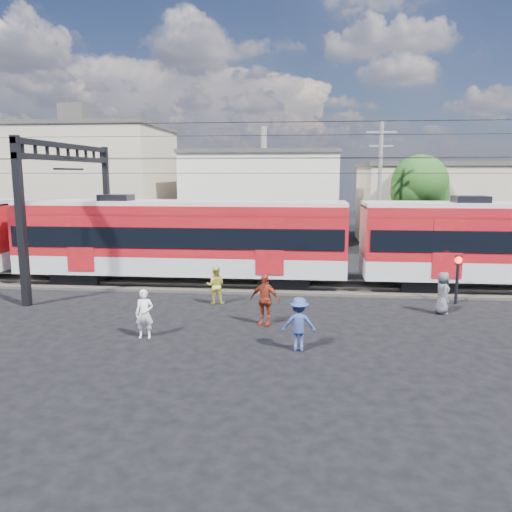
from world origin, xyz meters
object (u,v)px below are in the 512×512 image
object	(u,v)px
pedestrian_c	(299,324)
crossing_signal	(458,271)
commuter_train	(185,237)
pedestrian_a	(144,314)

from	to	relation	value
pedestrian_c	crossing_signal	distance (m)	9.15
commuter_train	crossing_signal	bearing A→B (deg)	-11.26
pedestrian_a	pedestrian_c	size ratio (longest dim) A/B	0.97
pedestrian_a	crossing_signal	distance (m)	13.05
commuter_train	pedestrian_c	distance (m)	10.58
pedestrian_a	pedestrian_c	xyz separation A→B (m)	(5.18, -0.72, 0.03)
pedestrian_a	crossing_signal	size ratio (longest dim) A/B	0.79
pedestrian_c	crossing_signal	world-z (taller)	crossing_signal
commuter_train	pedestrian_a	size ratio (longest dim) A/B	30.35
pedestrian_a	crossing_signal	bearing A→B (deg)	19.24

